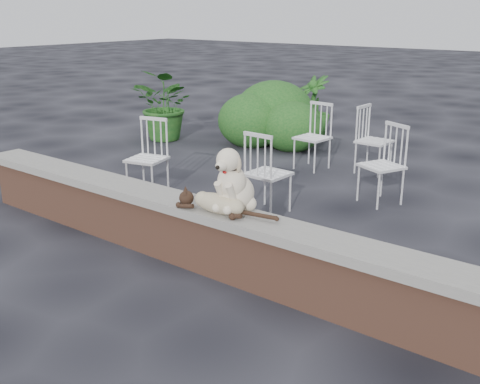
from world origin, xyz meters
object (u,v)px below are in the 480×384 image
Objects in this scene: chair_c at (268,172)px; chair_e at (374,140)px; chair_a at (147,158)px; potted_plant_b at (312,107)px; chair_b at (312,137)px; potted_plant_a at (166,105)px; dog at (236,178)px; chair_d at (382,165)px; cat at (218,202)px.

chair_c is 2.25m from chair_e.
potted_plant_b is at bearing 76.70° from chair_a.
chair_b is 0.76× the size of potted_plant_a.
chair_c is 1.59m from chair_a.
chair_e and chair_b have the same top height.
dog is 0.61× the size of chair_c.
chair_d is at bearing -11.66° from potted_plant_a.
chair_a is at bearing -108.13° from chair_b.
cat is at bearing -172.79° from chair_e.
cat is 1.17× the size of chair_b.
potted_plant_b reaches higher than chair_d.
dog is 0.61× the size of chair_b.
potted_plant_a is at bearing -26.75° from chair_c.
chair_d is at bearing -46.07° from potted_plant_b.
dog is at bearing -64.58° from chair_b.
dog is 0.61× the size of chair_d.
potted_plant_a reaches higher than potted_plant_b.
chair_d is (0.86, 1.08, 0.00)m from chair_c.
potted_plant_a reaches higher than chair_e.
chair_b is at bearing 174.61° from chair_d.
chair_c and chair_a have the same top height.
cat is at bearing -71.01° from chair_d.
dog is 3.59m from chair_b.
cat is 2.69m from chair_d.
chair_c is 4.07m from potted_plant_a.
cat is 0.89× the size of potted_plant_a.
chair_e is at bearing 143.33° from chair_d.
cat is 1.17× the size of chair_c.
potted_plant_b is (-1.83, 1.39, 0.09)m from chair_e.
cat is 5.48m from potted_plant_a.
dog is at bearing -39.45° from chair_a.
chair_b is 2.99m from potted_plant_a.
dog is at bearing -69.55° from chair_d.
dog is 5.56m from potted_plant_b.
chair_c reaches higher than cat.
chair_c is (-0.68, 1.44, -0.39)m from dog.
potted_plant_b is (-1.59, 3.63, 0.09)m from chair_c.
chair_a is 2.49m from chair_b.
chair_d is 0.76× the size of potted_plant_a.
chair_b is 2.01m from potted_plant_b.
chair_c is at bearing -66.30° from potted_plant_b.
chair_b is 0.84× the size of potted_plant_b.
dog is 0.52× the size of cat.
dog is 3.72m from chair_e.
chair_a and chair_d have the same top height.
chair_c is 1.00× the size of chair_d.
chair_c is 1.00× the size of chair_a.
potted_plant_a is at bearing -176.53° from chair_b.
chair_a reaches higher than cat.
dog reaches higher than cat.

